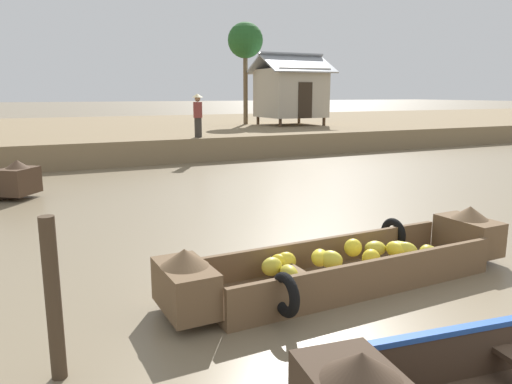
{
  "coord_description": "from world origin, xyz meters",
  "views": [
    {
      "loc": [
        -4.36,
        -1.5,
        2.58
      ],
      "look_at": [
        -0.54,
        6.44,
        0.8
      ],
      "focal_mm": 34.42,
      "sensor_mm": 36.0,
      "label": 1
    }
  ],
  "objects_px": {
    "stilt_house_mid_right": "(291,92)",
    "vendor_person": "(198,113)",
    "palm_tree_near": "(245,42)",
    "mooring_post": "(53,299)",
    "banana_boat": "(349,263)"
  },
  "relations": [
    {
      "from": "stilt_house_mid_right",
      "to": "vendor_person",
      "type": "height_order",
      "value": "stilt_house_mid_right"
    },
    {
      "from": "banana_boat",
      "to": "palm_tree_near",
      "type": "distance_m",
      "value": 21.55
    },
    {
      "from": "banana_boat",
      "to": "stilt_house_mid_right",
      "type": "height_order",
      "value": "stilt_house_mid_right"
    },
    {
      "from": "stilt_house_mid_right",
      "to": "palm_tree_near",
      "type": "xyz_separation_m",
      "value": [
        -1.88,
        1.66,
        2.62
      ]
    },
    {
      "from": "palm_tree_near",
      "to": "mooring_post",
      "type": "distance_m",
      "value": 23.64
    },
    {
      "from": "stilt_house_mid_right",
      "to": "mooring_post",
      "type": "distance_m",
      "value": 22.86
    },
    {
      "from": "palm_tree_near",
      "to": "vendor_person",
      "type": "relative_size",
      "value": 3.25
    },
    {
      "from": "stilt_house_mid_right",
      "to": "vendor_person",
      "type": "bearing_deg",
      "value": -144.01
    },
    {
      "from": "palm_tree_near",
      "to": "mooring_post",
      "type": "relative_size",
      "value": 3.51
    },
    {
      "from": "stilt_house_mid_right",
      "to": "palm_tree_near",
      "type": "relative_size",
      "value": 0.69
    },
    {
      "from": "banana_boat",
      "to": "mooring_post",
      "type": "height_order",
      "value": "mooring_post"
    },
    {
      "from": "mooring_post",
      "to": "stilt_house_mid_right",
      "type": "bearing_deg",
      "value": 55.03
    },
    {
      "from": "palm_tree_near",
      "to": "vendor_person",
      "type": "xyz_separation_m",
      "value": [
        -5.08,
        -6.72,
        -3.45
      ]
    },
    {
      "from": "stilt_house_mid_right",
      "to": "vendor_person",
      "type": "distance_m",
      "value": 8.64
    },
    {
      "from": "stilt_house_mid_right",
      "to": "banana_boat",
      "type": "bearing_deg",
      "value": -117.32
    }
  ]
}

